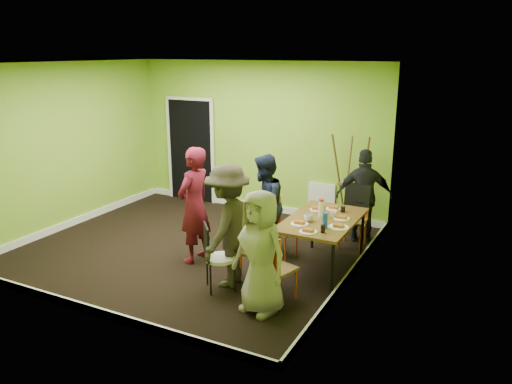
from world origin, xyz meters
TOP-DOWN VIEW (x-y plane):
  - ground at (0.00, 0.00)m, footprint 5.00×5.00m
  - room_walls at (-0.02, 0.04)m, footprint 5.04×4.54m
  - dining_table at (2.03, 0.18)m, footprint 0.90×1.50m
  - chair_left_far at (1.29, 0.35)m, footprint 0.42×0.42m
  - chair_left_near at (1.24, -0.63)m, footprint 0.48×0.48m
  - chair_back_end at (2.18, 1.37)m, footprint 0.40×0.47m
  - chair_front_end at (1.84, -0.99)m, footprint 0.46×0.46m
  - chair_bentwood at (1.03, -1.01)m, footprint 0.48×0.48m
  - easel at (1.88, 1.95)m, footprint 0.66×0.62m
  - plate_near_left at (1.83, 0.50)m, footprint 0.22×0.22m
  - plate_near_right at (1.84, -0.18)m, footprint 0.24×0.24m
  - plate_far_back at (2.03, 0.65)m, footprint 0.21×0.21m
  - plate_far_front at (2.05, -0.41)m, footprint 0.23×0.23m
  - plate_wall_back at (2.27, 0.28)m, footprint 0.22×0.22m
  - plate_wall_front at (2.34, -0.07)m, footprint 0.27×0.27m
  - thermos at (1.98, 0.25)m, footprint 0.08×0.08m
  - blue_bottle at (2.19, -0.18)m, footprint 0.07×0.07m
  - orange_bottle at (1.92, 0.38)m, footprint 0.04×0.04m
  - glass_mid at (1.94, 0.42)m, footprint 0.06×0.06m
  - glass_back at (2.19, 0.58)m, footprint 0.07×0.07m
  - glass_front at (2.22, -0.34)m, footprint 0.06×0.06m
  - cup_a at (1.90, -0.01)m, footprint 0.13×0.13m
  - cup_b at (2.14, 0.28)m, footprint 0.09×0.09m
  - person_standing at (0.28, -0.35)m, footprint 0.45×0.65m
  - person_left_far at (1.04, 0.37)m, footprint 0.72×0.84m
  - person_left_near at (1.10, -0.80)m, footprint 0.67×1.08m
  - person_back_end at (2.25, 1.52)m, footprint 0.95×0.62m
  - person_front_end at (1.79, -1.25)m, footprint 0.82×0.64m

SIDE VIEW (x-z plane):
  - ground at x=0.00m, z-range 0.00..0.00m
  - chair_bentwood at x=1.03m, z-range 0.05..0.93m
  - chair_left_far at x=1.29m, z-range 0.05..0.93m
  - chair_front_end at x=1.84m, z-range 0.06..0.95m
  - chair_left_near at x=1.24m, z-range 0.06..1.01m
  - chair_back_end at x=2.18m, z-range 0.20..1.17m
  - dining_table at x=2.03m, z-range 0.32..1.07m
  - person_front_end at x=1.79m, z-range 0.00..1.48m
  - person_back_end at x=2.25m, z-range 0.00..1.50m
  - plate_near_left at x=1.83m, z-range 0.75..0.76m
  - plate_near_right at x=1.84m, z-range 0.75..0.76m
  - plate_far_back at x=2.03m, z-range 0.75..0.76m
  - plate_far_front at x=2.05m, z-range 0.75..0.76m
  - plate_wall_back at x=2.27m, z-range 0.75..0.76m
  - plate_wall_front at x=2.34m, z-range 0.75..0.76m
  - person_left_far at x=1.04m, z-range 0.00..1.51m
  - glass_back at x=2.19m, z-range 0.75..0.84m
  - cup_b at x=2.14m, z-range 0.75..0.84m
  - orange_bottle at x=1.92m, z-range 0.75..0.84m
  - cup_a at x=1.90m, z-range 0.75..0.85m
  - glass_mid at x=1.94m, z-range 0.75..0.85m
  - glass_front at x=2.22m, z-range 0.75..0.85m
  - person_left_near at x=1.10m, z-range 0.00..1.62m
  - easel at x=1.88m, z-range -0.01..1.64m
  - person_standing at x=0.28m, z-range 0.00..1.69m
  - blue_bottle at x=2.19m, z-range 0.75..0.96m
  - thermos at x=1.98m, z-range 0.75..0.97m
  - room_walls at x=-0.02m, z-range -0.42..2.40m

